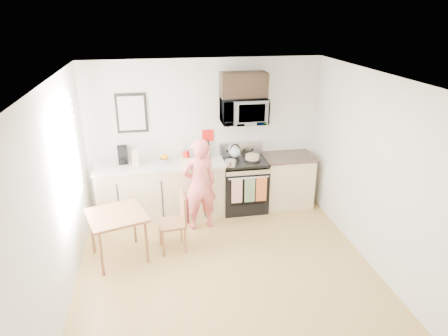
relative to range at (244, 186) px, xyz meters
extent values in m
plane|color=#A78240|center=(-0.63, -1.98, -0.44)|extent=(4.60, 4.60, 0.00)
cube|color=white|center=(-0.63, 0.32, 0.86)|extent=(4.00, 0.04, 2.60)
cube|color=white|center=(-0.63, -4.28, 0.86)|extent=(4.00, 0.04, 2.60)
cube|color=white|center=(-2.63, -1.98, 0.86)|extent=(0.04, 4.60, 2.60)
cube|color=white|center=(1.37, -1.98, 0.86)|extent=(0.04, 4.60, 2.60)
cube|color=white|center=(-0.63, -1.98, 2.16)|extent=(4.00, 4.60, 0.04)
cube|color=white|center=(-2.61, -1.18, 1.11)|extent=(0.02, 1.40, 1.50)
cube|color=white|center=(-2.60, -1.18, 1.11)|extent=(0.01, 1.30, 1.40)
cube|color=#DABD8B|center=(-1.43, 0.02, 0.01)|extent=(2.10, 0.60, 0.90)
cube|color=beige|center=(-1.43, 0.02, 0.48)|extent=(2.14, 0.64, 0.04)
cube|color=#DABD8B|center=(0.80, 0.02, 0.01)|extent=(0.84, 0.60, 0.90)
cube|color=black|center=(0.80, 0.02, 0.48)|extent=(0.88, 0.64, 0.04)
cube|color=black|center=(0.00, 0.00, -0.05)|extent=(0.76, 0.65, 0.77)
cube|color=black|center=(0.00, -0.32, 0.01)|extent=(0.61, 0.02, 0.45)
cube|color=silver|center=(0.00, -0.31, 0.34)|extent=(0.74, 0.02, 0.14)
cylinder|color=silver|center=(0.00, -0.36, 0.30)|extent=(0.68, 0.02, 0.02)
cube|color=black|center=(0.00, 0.00, 0.46)|extent=(0.76, 0.65, 0.04)
cube|color=silver|center=(0.00, 0.27, 0.60)|extent=(0.76, 0.08, 0.24)
cube|color=white|center=(-0.20, -0.37, 0.08)|extent=(0.18, 0.02, 0.44)
cube|color=#536946|center=(0.02, -0.37, 0.08)|extent=(0.18, 0.02, 0.44)
cube|color=#B94A1B|center=(0.22, -0.37, 0.08)|extent=(0.18, 0.02, 0.44)
imported|color=silver|center=(0.00, 0.10, 1.32)|extent=(0.76, 0.51, 0.42)
cube|color=black|center=(0.00, 0.15, 1.74)|extent=(0.76, 0.35, 0.40)
cube|color=black|center=(-1.83, 0.30, 1.31)|extent=(0.50, 0.03, 0.65)
cube|color=#B2B8AE|center=(-1.83, 0.28, 1.31)|extent=(0.42, 0.01, 0.56)
cube|color=red|center=(-0.58, 0.31, 0.86)|extent=(0.20, 0.02, 0.20)
imported|color=#DF3E3D|center=(-0.84, -0.53, 0.32)|extent=(0.61, 0.46, 1.52)
cube|color=brown|center=(-2.08, -1.18, 0.25)|extent=(0.75, 0.75, 0.04)
cylinder|color=brown|center=(-2.28, -1.57, -0.10)|extent=(0.04, 0.04, 0.67)
cylinder|color=brown|center=(-1.69, -1.38, -0.10)|extent=(0.04, 0.04, 0.67)
cylinder|color=brown|center=(-2.47, -0.98, -0.10)|extent=(0.04, 0.04, 0.67)
cylinder|color=brown|center=(-1.88, -0.79, -0.10)|extent=(0.04, 0.04, 0.67)
cube|color=brown|center=(-1.32, -1.10, -0.01)|extent=(0.41, 0.41, 0.04)
cube|color=brown|center=(-1.15, -1.08, 0.23)|extent=(0.08, 0.37, 0.45)
cube|color=#590F18|center=(-1.12, -1.08, 0.23)|extent=(0.09, 0.34, 0.37)
cylinder|color=brown|center=(-1.47, -1.27, -0.23)|extent=(0.03, 0.03, 0.41)
cylinder|color=brown|center=(-1.15, -1.24, -0.23)|extent=(0.03, 0.03, 0.41)
cylinder|color=brown|center=(-1.50, -0.96, -0.23)|extent=(0.03, 0.03, 0.41)
cylinder|color=brown|center=(-1.18, -0.92, -0.23)|extent=(0.03, 0.03, 0.41)
cube|color=brown|center=(-0.59, 0.24, 0.60)|extent=(0.11, 0.14, 0.20)
cylinder|color=red|center=(-0.97, 0.19, 0.57)|extent=(0.11, 0.11, 0.14)
imported|color=silver|center=(-1.36, 0.14, 0.53)|extent=(0.27, 0.27, 0.06)
cube|color=tan|center=(-1.82, -0.01, 0.64)|extent=(0.12, 0.12, 0.28)
cube|color=black|center=(-2.03, 0.19, 0.64)|extent=(0.18, 0.21, 0.28)
cylinder|color=black|center=(-2.03, 0.10, 0.57)|extent=(0.11, 0.11, 0.11)
cube|color=tan|center=(-0.93, -0.13, 0.56)|extent=(0.31, 0.21, 0.10)
cylinder|color=black|center=(0.13, -0.03, 0.50)|extent=(0.29, 0.29, 0.02)
cylinder|color=tan|center=(0.13, -0.03, 0.54)|extent=(0.23, 0.23, 0.08)
sphere|color=silver|center=(-0.13, 0.15, 0.58)|extent=(0.19, 0.19, 0.19)
cone|color=silver|center=(-0.13, 0.15, 0.68)|extent=(0.06, 0.06, 0.06)
torus|color=black|center=(-0.13, 0.15, 0.64)|extent=(0.17, 0.02, 0.17)
cylinder|color=silver|center=(-0.28, -0.23, 0.54)|extent=(0.19, 0.19, 0.09)
cylinder|color=black|center=(-0.31, -0.36, 0.57)|extent=(0.06, 0.17, 0.02)
camera|label=1|loc=(-1.48, -6.23, 2.91)|focal=32.00mm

